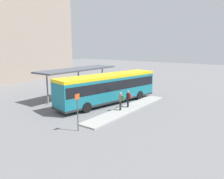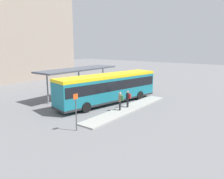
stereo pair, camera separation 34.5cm
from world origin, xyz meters
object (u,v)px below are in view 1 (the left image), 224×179
bicycle_black (129,86)px  platform_sign (78,111)px  city_bus (109,87)px  potted_planter_near_shelter (90,96)px  pedestrian_waiting (121,100)px  pedestrian_companion (128,98)px  bicycle_green (134,86)px  bicycle_yellow (138,87)px

bicycle_black → platform_sign: size_ratio=0.55×
city_bus → potted_planter_near_shelter: bearing=114.5°
pedestrian_waiting → bicycle_black: (10.34, 5.60, -0.79)m
pedestrian_companion → pedestrian_waiting: bearing=75.0°
bicycle_black → potted_planter_near_shelter: 9.22m
pedestrian_waiting → platform_sign: 5.99m
potted_planter_near_shelter → city_bus: bearing=-76.8°
city_bus → bicycle_green: 9.26m
bicycle_black → potted_planter_near_shelter: bearing=93.2°
city_bus → pedestrian_waiting: size_ratio=7.14×
bicycle_green → bicycle_black: (-0.24, 0.81, -0.04)m
bicycle_black → platform_sign: bearing=109.2°
pedestrian_waiting → bicycle_yellow: 11.12m
pedestrian_waiting → platform_sign: bearing=67.9°
pedestrian_waiting → bicycle_green: size_ratio=1.02×
city_bus → bicycle_black: city_bus is taller
city_bus → potted_planter_near_shelter: size_ratio=10.25×
pedestrian_waiting → bicycle_black: size_ratio=1.13×
pedestrian_waiting → bicycle_yellow: size_ratio=1.09×
potted_planter_near_shelter → platform_sign: (-7.11, -5.23, 0.93)m
potted_planter_near_shelter → platform_sign: platform_sign is taller
pedestrian_companion → potted_planter_near_shelter: pedestrian_companion is taller
bicycle_black → pedestrian_waiting: bearing=118.0°
pedestrian_companion → platform_sign: bearing=78.1°
bicycle_black → potted_planter_near_shelter: (-9.20, -0.58, 0.29)m
bicycle_green → bicycle_black: 0.84m
pedestrian_waiting → platform_sign: size_ratio=0.63×
pedestrian_waiting → bicycle_yellow: bearing=-93.0°
city_bus → platform_sign: 8.19m
city_bus → bicycle_green: bearing=24.3°
pedestrian_waiting → bicycle_green: 11.64m
bicycle_yellow → city_bus: bearing=-77.2°
pedestrian_companion → platform_sign: (-7.24, -0.16, 0.47)m
city_bus → bicycle_green: (8.90, 2.05, -1.49)m
pedestrian_waiting → bicycle_black: bearing=-85.6°
bicycle_yellow → bicycle_green: (0.22, 0.81, 0.03)m
pedestrian_companion → platform_sign: 7.26m
city_bus → pedestrian_companion: city_bus is taller
platform_sign → potted_planter_near_shelter: bearing=36.3°
bicycle_green → platform_sign: size_ratio=0.62×
pedestrian_companion → bicycle_black: bearing=-71.3°
pedestrian_companion → bicycle_green: pedestrian_companion is taller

